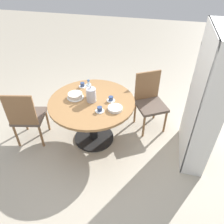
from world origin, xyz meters
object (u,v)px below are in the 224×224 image
object	(u,v)px
bookshelf	(203,102)
coffee_pot	(91,94)
chair_a	(27,116)
cake_main	(75,96)
water_bottle	(89,90)
cup_b	(100,110)
cup_c	(111,99)
chair_b	(150,101)
cup_a	(83,85)

from	to	relation	value
bookshelf	coffee_pot	xyz separation A→B (m)	(0.05, -1.40, -0.06)
chair_a	cake_main	size ratio (longest dim) A/B	3.98
water_bottle	cup_b	size ratio (longest dim) A/B	2.22
bookshelf	coffee_pot	size ratio (longest dim) A/B	7.59
cup_b	cup_c	size ratio (longest dim) A/B	1.00
chair_b	water_bottle	distance (m)	0.98
coffee_pot	cake_main	xyz separation A→B (m)	(-0.02, -0.24, -0.07)
cake_main	cup_c	distance (m)	0.50
water_bottle	cup_c	distance (m)	0.33
coffee_pot	chair_a	bearing A→B (deg)	-73.79
bookshelf	water_bottle	distance (m)	1.47
water_bottle	cake_main	bearing A→B (deg)	-64.60
chair_b	water_bottle	world-z (taller)	water_bottle
chair_a	cup_c	size ratio (longest dim) A/B	7.89
water_bottle	cup_b	bearing A→B (deg)	37.63
cup_a	cup_b	distance (m)	0.67
bookshelf	cup_b	bearing A→B (deg)	101.40
chair_a	water_bottle	size ratio (longest dim) A/B	3.56
bookshelf	cup_a	size ratio (longest dim) A/B	15.31
bookshelf	water_bottle	world-z (taller)	bookshelf
water_bottle	chair_a	bearing A→B (deg)	-66.16
chair_b	cup_b	size ratio (longest dim) A/B	7.89
cake_main	cup_c	size ratio (longest dim) A/B	1.98
water_bottle	chair_b	bearing A→B (deg)	116.78
bookshelf	cake_main	xyz separation A→B (m)	(0.03, -1.64, -0.14)
chair_b	water_bottle	size ratio (longest dim) A/B	3.56
cake_main	coffee_pot	bearing A→B (deg)	84.78
bookshelf	chair_b	bearing A→B (deg)	53.73
cake_main	cup_a	xyz separation A→B (m)	(-0.30, -0.00, -0.01)
cup_b	coffee_pot	bearing A→B (deg)	-139.05
chair_b	cup_a	world-z (taller)	chair_b
cake_main	cup_c	bearing A→B (deg)	94.93
bookshelf	water_bottle	xyz separation A→B (m)	(-0.06, -1.47, -0.07)
chair_a	coffee_pot	world-z (taller)	coffee_pot
chair_b	water_bottle	bearing A→B (deg)	176.50
cup_a	chair_b	bearing A→B (deg)	101.03
cup_a	cup_c	bearing A→B (deg)	62.21
coffee_pot	cup_c	bearing A→B (deg)	104.22
chair_b	cup_a	xyz separation A→B (m)	(0.20, -1.00, 0.25)
coffee_pot	cake_main	bearing A→B (deg)	-95.22
chair_a	chair_b	bearing A→B (deg)	-166.84
chair_b	cake_main	world-z (taller)	chair_b
bookshelf	cup_b	world-z (taller)	bookshelf
water_bottle	cup_b	distance (m)	0.39
coffee_pot	cake_main	distance (m)	0.25
chair_b	coffee_pot	xyz separation A→B (m)	(0.52, -0.76, 0.33)
coffee_pot	water_bottle	xyz separation A→B (m)	(-0.11, -0.06, -0.00)
chair_a	cup_c	xyz separation A→B (m)	(-0.32, 1.14, 0.25)
chair_b	cup_b	xyz separation A→B (m)	(0.72, -0.59, 0.25)
chair_b	bookshelf	xyz separation A→B (m)	(0.47, 0.64, 0.40)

